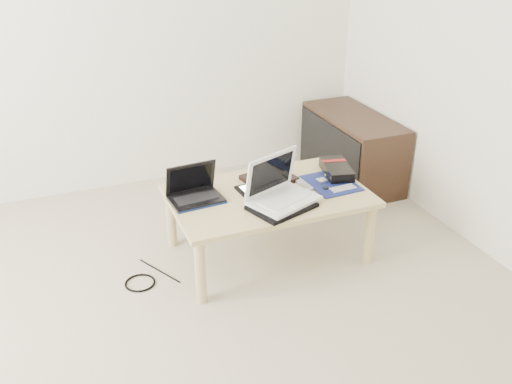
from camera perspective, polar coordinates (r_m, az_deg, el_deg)
name	(u,v)px	position (r m, az deg, el deg)	size (l,w,h in m)	color
ground	(166,371)	(2.68, -9.00, -17.23)	(4.00, 4.00, 0.00)	#BAB197
coffee_table	(268,201)	(3.23, 1.23, -0.87)	(1.10, 0.70, 0.40)	tan
media_cabinet	(351,148)	(4.28, 9.51, 4.34)	(0.41, 0.90, 0.50)	#342015
book	(269,178)	(3.35, 1.30, 1.36)	(0.32, 0.28, 0.03)	black
netbook	(195,192)	(3.14, -6.17, -0.02)	(0.30, 0.23, 0.20)	black
tablet	(259,189)	(3.24, 0.34, 0.28)	(0.25, 0.20, 0.01)	black
remote	(302,183)	(3.32, 4.58, 0.88)	(0.06, 0.20, 0.02)	silver
neoprene_sleeve	(282,206)	(3.05, 2.60, -1.45)	(0.33, 0.24, 0.02)	black
white_laptop	(280,191)	(3.07, 2.38, 0.11)	(0.42, 0.37, 0.26)	white
motherboard	(331,183)	(3.35, 7.50, 0.90)	(0.28, 0.34, 0.02)	#0C114D
gpu_box	(337,169)	(3.46, 8.06, 2.24)	(0.21, 0.32, 0.06)	black
cable_coil	(250,192)	(3.21, -0.61, -0.02)	(0.10, 0.10, 0.01)	black
floor_cable_coil	(140,283)	(3.21, -11.52, -8.89)	(0.17, 0.17, 0.01)	black
floor_cable_trail	(159,271)	(3.29, -9.63, -7.77)	(0.01, 0.01, 0.34)	black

